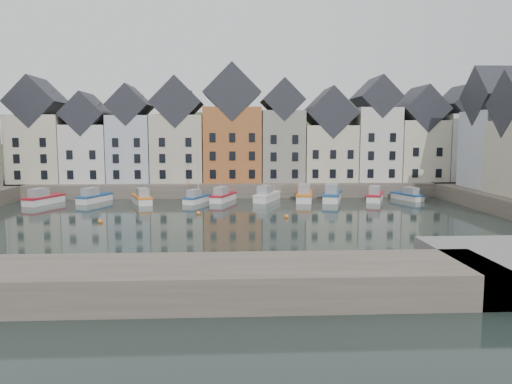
{
  "coord_description": "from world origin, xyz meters",
  "views": [
    {
      "loc": [
        -0.24,
        -49.69,
        9.38
      ],
      "look_at": [
        2.63,
        6.0,
        2.82
      ],
      "focal_mm": 35.0,
      "sensor_mm": 36.0,
      "label": 1
    }
  ],
  "objects": [
    {
      "name": "ground",
      "position": [
        0.0,
        0.0,
        0.0
      ],
      "size": [
        260.0,
        260.0,
        0.0
      ],
      "primitive_type": "plane",
      "color": "black",
      "rests_on": "ground"
    },
    {
      "name": "boat_f",
      "position": [
        4.79,
        19.03,
        0.73
      ],
      "size": [
        4.36,
        6.66,
        2.46
      ],
      "rotation": [
        0.0,
        0.0,
        -0.41
      ],
      "color": "silver",
      "rests_on": "ground"
    },
    {
      "name": "hillside",
      "position": [
        0.02,
        56.0,
        -17.96
      ],
      "size": [
        153.6,
        70.4,
        64.0
      ],
      "color": "#26341A",
      "rests_on": "ground"
    },
    {
      "name": "boat_g",
      "position": [
        10.05,
        18.84,
        0.8
      ],
      "size": [
        3.32,
        7.22,
        2.67
      ],
      "rotation": [
        0.0,
        0.0,
        -0.17
      ],
      "color": "silver",
      "rests_on": "ground"
    },
    {
      "name": "boat_b",
      "position": [
        -18.99,
        19.09,
        0.68
      ],
      "size": [
        3.9,
        6.18,
        2.27
      ],
      "rotation": [
        0.0,
        0.0,
        -0.38
      ],
      "color": "silver",
      "rests_on": "ground"
    },
    {
      "name": "near_wall",
      "position": [
        -10.0,
        -22.0,
        1.0
      ],
      "size": [
        50.0,
        6.0,
        2.0
      ],
      "primitive_type": "cube",
      "color": "#51473E",
      "rests_on": "ground"
    },
    {
      "name": "far_terrace",
      "position": [
        3.21,
        28.0,
        8.88
      ],
      "size": [
        72.37,
        8.16,
        17.78
      ],
      "color": "beige",
      "rests_on": "far_quay"
    },
    {
      "name": "mooring_buoys",
      "position": [
        -4.0,
        5.33,
        0.15
      ],
      "size": [
        20.5,
        5.5,
        0.5
      ],
      "color": "orange",
      "rests_on": "ground"
    },
    {
      "name": "boat_c",
      "position": [
        -12.19,
        17.54,
        0.69
      ],
      "size": [
        3.85,
        6.34,
        2.33
      ],
      "rotation": [
        0.0,
        0.0,
        0.35
      ],
      "color": "silver",
      "rests_on": "ground"
    },
    {
      "name": "boat_j",
      "position": [
        24.87,
        19.13,
        0.61
      ],
      "size": [
        3.51,
        5.58,
        2.05
      ],
      "rotation": [
        0.0,
        0.0,
        0.38
      ],
      "color": "silver",
      "rests_on": "ground"
    },
    {
      "name": "boat_e",
      "position": [
        -1.3,
        19.14,
        0.68
      ],
      "size": [
        3.84,
        6.24,
        2.29
      ],
      "rotation": [
        0.0,
        0.0,
        -0.36
      ],
      "color": "silver",
      "rests_on": "ground"
    },
    {
      "name": "far_quay",
      "position": [
        0.0,
        30.0,
        1.0
      ],
      "size": [
        90.0,
        16.0,
        2.0
      ],
      "primitive_type": "cube",
      "color": "#51473E",
      "rests_on": "ground"
    },
    {
      "name": "boat_a",
      "position": [
        -25.22,
        17.49,
        0.72
      ],
      "size": [
        4.08,
        6.55,
        2.41
      ],
      "rotation": [
        0.0,
        0.0,
        -0.37
      ],
      "color": "silver",
      "rests_on": "ground"
    },
    {
      "name": "boat_d",
      "position": [
        -4.89,
        17.75,
        0.67
      ],
      "size": [
        3.65,
        5.59,
        10.27
      ],
      "rotation": [
        0.0,
        0.0,
        -0.4
      ],
      "color": "silver",
      "rests_on": "ground"
    },
    {
      "name": "boat_i",
      "position": [
        19.94,
        18.45,
        0.7
      ],
      "size": [
        3.98,
        6.42,
        2.36
      ],
      "rotation": [
        0.0,
        0.0,
        -0.37
      ],
      "color": "silver",
      "rests_on": "ground"
    },
    {
      "name": "boat_h",
      "position": [
        13.92,
        18.65,
        0.8
      ],
      "size": [
        4.0,
        7.29,
        2.68
      ],
      "rotation": [
        0.0,
        0.0,
        -0.28
      ],
      "color": "silver",
      "rests_on": "ground"
    }
  ]
}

